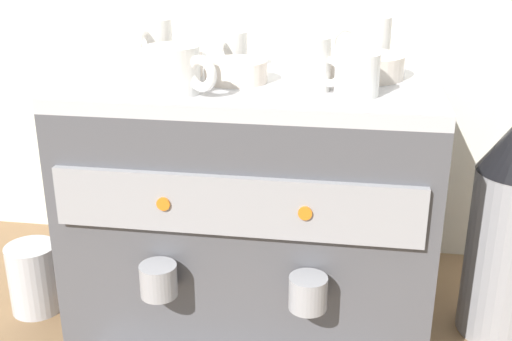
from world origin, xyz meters
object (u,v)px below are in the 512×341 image
object	(u,v)px
ceramic_bowl_0	(166,64)
ceramic_cup_3	(307,63)
ceramic_cup_0	(152,42)
milk_pitcher	(34,278)
ceramic_bowl_1	(364,67)
ceramic_cup_5	(355,74)
ceramic_cup_2	(368,41)
ceramic_cup_4	(175,70)
espresso_machine	(256,206)
ceramic_cup_1	(228,51)
ceramic_bowl_2	(236,72)

from	to	relation	value
ceramic_bowl_0	ceramic_cup_3	bearing A→B (deg)	-14.29
ceramic_cup_0	milk_pitcher	bearing A→B (deg)	-150.59
ceramic_bowl_0	ceramic_cup_0	bearing A→B (deg)	119.95
ceramic_bowl_0	ceramic_bowl_1	bearing A→B (deg)	6.28
ceramic_cup_0	ceramic_cup_3	world-z (taller)	ceramic_cup_3
ceramic_cup_5	ceramic_bowl_1	bearing A→B (deg)	83.53
ceramic_cup_2	ceramic_cup_4	size ratio (longest dim) A/B	0.96
ceramic_cup_0	ceramic_bowl_0	bearing A→B (deg)	-60.05
ceramic_cup_0	ceramic_bowl_0	xyz separation A→B (m)	(0.05, -0.09, -0.02)
ceramic_bowl_0	espresso_machine	bearing A→B (deg)	4.63
ceramic_cup_0	ceramic_cup_1	bearing A→B (deg)	-10.27
espresso_machine	ceramic_bowl_2	bearing A→B (deg)	-121.99
ceramic_cup_1	ceramic_cup_3	bearing A→B (deg)	-40.95
ceramic_bowl_2	milk_pitcher	size ratio (longest dim) A/B	0.74
ceramic_cup_4	ceramic_bowl_2	xyz separation A→B (m)	(0.07, 0.09, -0.02)
ceramic_cup_5	ceramic_bowl_2	distance (m)	0.19
ceramic_cup_0	ceramic_bowl_1	distance (m)	0.38
ceramic_cup_1	ceramic_cup_4	size ratio (longest dim) A/B	0.88
ceramic_cup_0	ceramic_cup_5	distance (m)	0.40
ceramic_cup_5	milk_pitcher	bearing A→B (deg)	174.36
ceramic_cup_3	milk_pitcher	distance (m)	0.66
ceramic_cup_0	ceramic_cup_4	bearing A→B (deg)	-63.86
ceramic_cup_2	ceramic_cup_3	xyz separation A→B (m)	(-0.09, -0.20, -0.00)
ceramic_cup_0	espresso_machine	bearing A→B (deg)	-21.95
ceramic_cup_0	ceramic_cup_2	world-z (taller)	ceramic_cup_2
ceramic_bowl_1	ceramic_bowl_2	world-z (taller)	ceramic_bowl_1
ceramic_cup_2	ceramic_cup_5	xyz separation A→B (m)	(-0.02, -0.23, -0.01)
ceramic_bowl_2	ceramic_bowl_1	bearing A→B (deg)	17.66
ceramic_cup_2	ceramic_cup_4	distance (m)	0.38
ceramic_cup_4	ceramic_cup_0	bearing A→B (deg)	116.14
ceramic_bowl_2	ceramic_cup_3	bearing A→B (deg)	-15.68
ceramic_cup_0	ceramic_cup_4	size ratio (longest dim) A/B	0.98
ceramic_bowl_1	milk_pitcher	world-z (taller)	ceramic_bowl_1
ceramic_cup_4	ceramic_bowl_0	distance (m)	0.13
ceramic_cup_4	ceramic_cup_5	bearing A→B (deg)	6.06
ceramic_cup_5	ceramic_cup_3	bearing A→B (deg)	158.70
ceramic_cup_2	milk_pitcher	world-z (taller)	ceramic_cup_2
ceramic_cup_3	ceramic_cup_2	bearing A→B (deg)	65.54
ceramic_bowl_0	ceramic_cup_5	bearing A→B (deg)	-15.97
ceramic_cup_3	ceramic_cup_5	distance (m)	0.08
ceramic_cup_3	ceramic_bowl_1	bearing A→B (deg)	48.12
ceramic_cup_3	ceramic_bowl_1	distance (m)	0.13
ceramic_bowl_1	ceramic_cup_3	bearing A→B (deg)	-131.88
ceramic_cup_1	ceramic_cup_3	xyz separation A→B (m)	(0.15, -0.13, 0.01)
ceramic_bowl_0	ceramic_bowl_1	xyz separation A→B (m)	(0.32, 0.04, -0.00)
espresso_machine	ceramic_cup_4	world-z (taller)	ceramic_cup_4
espresso_machine	ceramic_cup_1	xyz separation A→B (m)	(-0.06, 0.05, 0.26)
ceramic_cup_0	ceramic_bowl_2	bearing A→B (deg)	-34.56
ceramic_cup_1	ceramic_bowl_1	xyz separation A→B (m)	(0.23, -0.03, -0.01)
ceramic_cup_4	ceramic_bowl_0	world-z (taller)	ceramic_cup_4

